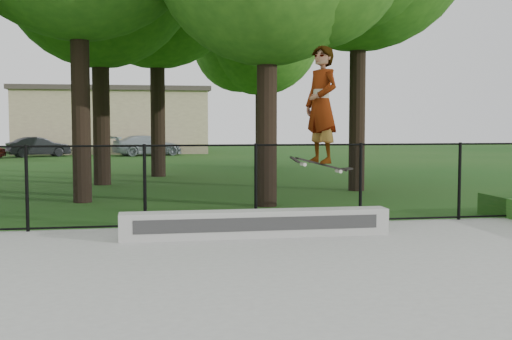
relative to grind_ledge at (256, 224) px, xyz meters
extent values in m
cube|color=gray|center=(-1.80, -4.70, -0.25)|extent=(14.00, 12.00, 0.06)
cube|color=#A4A49F|center=(0.00, 0.00, 0.00)|extent=(4.43, 0.40, 0.44)
imported|color=black|center=(-7.86, 28.63, 0.30)|extent=(3.39, 2.40, 1.15)
imported|color=#939FA7|center=(-1.60, 28.88, 0.33)|extent=(4.19, 2.84, 1.21)
cube|color=black|center=(1.04, -0.17, 0.98)|extent=(0.82, 0.23, 0.24)
imported|color=#A8BCDD|center=(1.04, -0.17, 1.95)|extent=(0.69, 0.82, 1.90)
cylinder|color=black|center=(-3.80, 1.20, 0.53)|extent=(0.06, 0.06, 1.50)
cylinder|color=black|center=(-1.80, 1.20, 0.53)|extent=(0.06, 0.06, 1.50)
cylinder|color=black|center=(0.20, 1.20, 0.53)|extent=(0.06, 0.06, 1.50)
cylinder|color=black|center=(2.20, 1.20, 0.53)|extent=(0.06, 0.06, 1.50)
cylinder|color=black|center=(4.20, 1.20, 0.53)|extent=(0.06, 0.06, 1.50)
cylinder|color=black|center=(-1.80, 1.20, 1.25)|extent=(16.00, 0.04, 0.04)
cylinder|color=black|center=(-1.80, 1.20, -0.17)|extent=(16.00, 0.04, 0.04)
cube|color=black|center=(-1.80, 1.20, 0.53)|extent=(16.00, 0.01, 1.50)
cylinder|color=black|center=(-3.30, 5.80, 2.39)|extent=(0.44, 0.44, 5.35)
cylinder|color=black|center=(1.00, 4.30, 1.94)|extent=(0.44, 0.44, 4.44)
cylinder|color=black|center=(4.20, 7.30, 2.43)|extent=(0.44, 0.44, 5.43)
cylinder|color=black|center=(-1.30, 13.30, 2.39)|extent=(0.44, 0.44, 5.34)
cylinder|color=black|center=(3.20, 17.30, 1.88)|extent=(0.44, 0.44, 4.32)
sphere|color=#255015|center=(3.20, 17.30, 5.47)|extent=(5.19, 5.19, 5.19)
cylinder|color=black|center=(-3.11, 10.39, 2.21)|extent=(0.44, 0.44, 4.98)
cube|color=#CAB78E|center=(-3.80, 33.30, 1.72)|extent=(12.00, 6.00, 4.00)
cube|color=#3F3833|center=(-3.80, 33.30, 3.87)|extent=(12.40, 6.40, 0.30)
camera|label=1|loc=(-1.80, -10.28, 1.64)|focal=45.00mm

